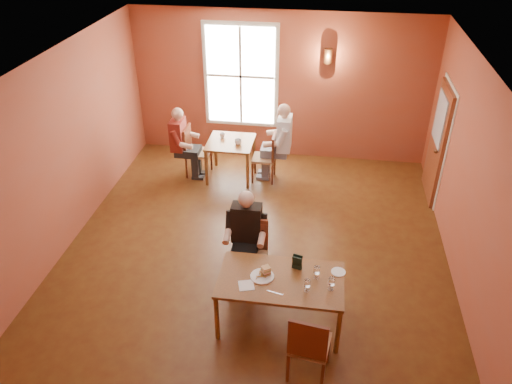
# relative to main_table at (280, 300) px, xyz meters

# --- Properties ---
(ground) EXTENTS (6.00, 7.00, 0.01)m
(ground) POSITION_rel_main_table_xyz_m (-0.55, 1.32, -0.37)
(ground) COLOR brown
(ground) RESTS_ON ground
(wall_back) EXTENTS (6.00, 0.04, 3.00)m
(wall_back) POSITION_rel_main_table_xyz_m (-0.55, 4.82, 1.13)
(wall_back) COLOR brown
(wall_back) RESTS_ON ground
(wall_front) EXTENTS (6.00, 0.04, 3.00)m
(wall_front) POSITION_rel_main_table_xyz_m (-0.55, -2.18, 1.13)
(wall_front) COLOR brown
(wall_front) RESTS_ON ground
(wall_left) EXTENTS (0.04, 7.00, 3.00)m
(wall_left) POSITION_rel_main_table_xyz_m (-3.55, 1.32, 1.13)
(wall_left) COLOR brown
(wall_left) RESTS_ON ground
(wall_right) EXTENTS (0.04, 7.00, 3.00)m
(wall_right) POSITION_rel_main_table_xyz_m (2.45, 1.32, 1.13)
(wall_right) COLOR brown
(wall_right) RESTS_ON ground
(ceiling) EXTENTS (6.00, 7.00, 0.04)m
(ceiling) POSITION_rel_main_table_xyz_m (-0.55, 1.32, 2.63)
(ceiling) COLOR white
(ceiling) RESTS_ON wall_back
(window) EXTENTS (1.36, 0.10, 1.96)m
(window) POSITION_rel_main_table_xyz_m (-1.35, 4.77, 1.33)
(window) COLOR white
(window) RESTS_ON wall_back
(door) EXTENTS (0.12, 1.04, 2.10)m
(door) POSITION_rel_main_table_xyz_m (2.39, 3.62, 0.68)
(door) COLOR maroon
(door) RESTS_ON ground
(wall_sconce) EXTENTS (0.16, 0.16, 0.28)m
(wall_sconce) POSITION_rel_main_table_xyz_m (0.35, 4.72, 1.83)
(wall_sconce) COLOR brown
(wall_sconce) RESTS_ON wall_back
(main_table) EXTENTS (1.59, 0.90, 0.75)m
(main_table) POSITION_rel_main_table_xyz_m (0.00, 0.00, 0.00)
(main_table) COLOR brown
(main_table) RESTS_ON ground
(chair_diner_main) EXTENTS (0.45, 0.45, 1.03)m
(chair_diner_main) POSITION_rel_main_table_xyz_m (-0.50, 0.65, 0.14)
(chair_diner_main) COLOR #4D2910
(chair_diner_main) RESTS_ON ground
(diner_main) EXTENTS (0.55, 0.55, 1.38)m
(diner_main) POSITION_rel_main_table_xyz_m (-0.50, 0.62, 0.31)
(diner_main) COLOR #36201B
(diner_main) RESTS_ON ground
(chair_empty) EXTENTS (0.50, 0.50, 1.01)m
(chair_empty) POSITION_rel_main_table_xyz_m (0.43, -0.76, 0.13)
(chair_empty) COLOR brown
(chair_empty) RESTS_ON ground
(plate_food) EXTENTS (0.38, 0.38, 0.04)m
(plate_food) POSITION_rel_main_table_xyz_m (-0.24, -0.00, 0.39)
(plate_food) COLOR white
(plate_food) RESTS_ON main_table
(sandwich) EXTENTS (0.14, 0.13, 0.12)m
(sandwich) POSITION_rel_main_table_xyz_m (-0.20, 0.04, 0.43)
(sandwich) COLOR tan
(sandwich) RESTS_ON main_table
(goblet_a) EXTENTS (0.10, 0.10, 0.20)m
(goblet_a) POSITION_rel_main_table_xyz_m (0.44, 0.08, 0.47)
(goblet_a) COLOR silver
(goblet_a) RESTS_ON main_table
(goblet_b) EXTENTS (0.10, 0.10, 0.20)m
(goblet_b) POSITION_rel_main_table_xyz_m (0.63, -0.10, 0.47)
(goblet_b) COLOR white
(goblet_b) RESTS_ON main_table
(goblet_c) EXTENTS (0.08, 0.08, 0.19)m
(goblet_c) POSITION_rel_main_table_xyz_m (0.34, -0.17, 0.47)
(goblet_c) COLOR white
(goblet_c) RESTS_ON main_table
(menu_stand) EXTENTS (0.14, 0.09, 0.21)m
(menu_stand) POSITION_rel_main_table_xyz_m (0.18, 0.23, 0.48)
(menu_stand) COLOR black
(menu_stand) RESTS_ON main_table
(knife) EXTENTS (0.21, 0.06, 0.00)m
(knife) POSITION_rel_main_table_xyz_m (-0.04, -0.26, 0.38)
(knife) COLOR silver
(knife) RESTS_ON main_table
(napkin) EXTENTS (0.24, 0.24, 0.01)m
(napkin) POSITION_rel_main_table_xyz_m (-0.41, -0.19, 0.38)
(napkin) COLOR white
(napkin) RESTS_ON main_table
(side_plate) EXTENTS (0.23, 0.23, 0.01)m
(side_plate) POSITION_rel_main_table_xyz_m (0.72, 0.23, 0.38)
(side_plate) COLOR white
(side_plate) RESTS_ON main_table
(second_table) EXTENTS (0.87, 0.87, 0.77)m
(second_table) POSITION_rel_main_table_xyz_m (-1.37, 3.70, 0.01)
(second_table) COLOR brown
(second_table) RESTS_ON ground
(chair_diner_white) EXTENTS (0.43, 0.43, 0.97)m
(chair_diner_white) POSITION_rel_main_table_xyz_m (-0.72, 3.70, 0.11)
(chair_diner_white) COLOR #412A15
(chair_diner_white) RESTS_ON ground
(diner_white) EXTENTS (0.60, 0.60, 1.50)m
(diner_white) POSITION_rel_main_table_xyz_m (-0.69, 3.70, 0.38)
(diner_white) COLOR white
(diner_white) RESTS_ON ground
(chair_diner_maroon) EXTENTS (0.45, 0.45, 1.01)m
(chair_diner_maroon) POSITION_rel_main_table_xyz_m (-2.02, 3.70, 0.13)
(chair_diner_maroon) COLOR #5B2D11
(chair_diner_maroon) RESTS_ON ground
(diner_maroon) EXTENTS (0.56, 0.56, 1.39)m
(diner_maroon) POSITION_rel_main_table_xyz_m (-2.05, 3.70, 0.32)
(diner_maroon) COLOR maroon
(diner_maroon) RESTS_ON ground
(cup_a) EXTENTS (0.17, 0.17, 0.10)m
(cup_a) POSITION_rel_main_table_xyz_m (-1.21, 3.60, 0.45)
(cup_a) COLOR silver
(cup_a) RESTS_ON second_table
(cup_b) EXTENTS (0.13, 0.13, 0.10)m
(cup_b) POSITION_rel_main_table_xyz_m (-1.56, 3.83, 0.45)
(cup_b) COLOR silver
(cup_b) RESTS_ON second_table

